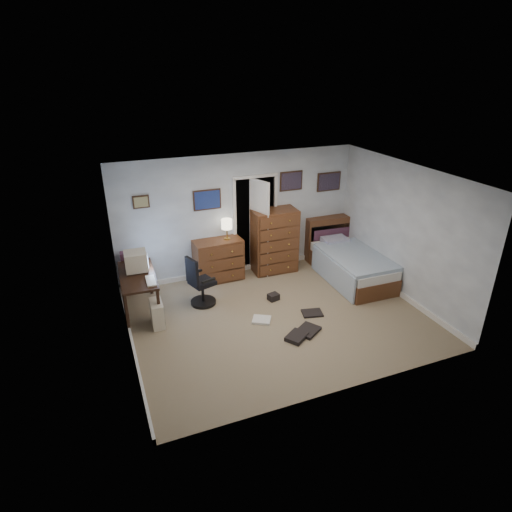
{
  "coord_description": "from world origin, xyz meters",
  "views": [
    {
      "loc": [
        -2.72,
        -5.8,
        4.09
      ],
      "look_at": [
        -0.3,
        0.3,
        1.1
      ],
      "focal_mm": 30.0,
      "sensor_mm": 36.0,
      "label": 1
    }
  ],
  "objects": [
    {
      "name": "floor",
      "position": [
        0.0,
        0.0,
        -0.01
      ],
      "size": [
        5.0,
        4.0,
        0.02
      ],
      "primitive_type": "cube",
      "color": "gray",
      "rests_on": "ground"
    },
    {
      "name": "computer_desk",
      "position": [
        -2.29,
        1.08,
        0.57
      ],
      "size": [
        0.64,
        1.31,
        0.74
      ],
      "rotation": [
        0.0,
        0.0,
        -0.04
      ],
      "color": "#311B10",
      "rests_on": "floor"
    },
    {
      "name": "crt_monitor",
      "position": [
        -2.18,
        1.23,
        0.92
      ],
      "size": [
        0.4,
        0.37,
        0.36
      ],
      "rotation": [
        0.0,
        0.0,
        -0.04
      ],
      "color": "beige",
      "rests_on": "computer_desk"
    },
    {
      "name": "keyboard",
      "position": [
        -2.02,
        0.73,
        0.75
      ],
      "size": [
        0.16,
        0.4,
        0.02
      ],
      "primitive_type": "cube",
      "rotation": [
        0.0,
        0.0,
        -0.04
      ],
      "color": "beige",
      "rests_on": "computer_desk"
    },
    {
      "name": "pc_tower",
      "position": [
        -2.0,
        0.53,
        0.22
      ],
      "size": [
        0.22,
        0.42,
        0.44
      ],
      "rotation": [
        0.0,
        0.0,
        -0.04
      ],
      "color": "beige",
      "rests_on": "floor"
    },
    {
      "name": "office_chair",
      "position": [
        -1.15,
        0.92,
        0.37
      ],
      "size": [
        0.59,
        0.59,
        0.96
      ],
      "rotation": [
        0.0,
        0.0,
        0.32
      ],
      "color": "black",
      "rests_on": "floor"
    },
    {
      "name": "media_stack",
      "position": [
        -2.32,
        1.83,
        0.43
      ],
      "size": [
        0.18,
        0.18,
        0.86
      ],
      "primitive_type": "cube",
      "rotation": [
        0.0,
        0.0,
        -0.05
      ],
      "color": "maroon",
      "rests_on": "floor"
    },
    {
      "name": "low_dresser",
      "position": [
        -0.53,
        1.77,
        0.43
      ],
      "size": [
        0.99,
        0.53,
        0.86
      ],
      "primitive_type": "cube",
      "rotation": [
        0.0,
        0.0,
        0.05
      ],
      "color": "brown",
      "rests_on": "floor"
    },
    {
      "name": "table_lamp",
      "position": [
        -0.33,
        1.77,
        1.16
      ],
      "size": [
        0.22,
        0.22,
        0.42
      ],
      "rotation": [
        0.0,
        0.0,
        0.05
      ],
      "color": "gold",
      "rests_on": "low_dresser"
    },
    {
      "name": "doorway",
      "position": [
        0.35,
        2.27,
        1.0
      ],
      "size": [
        0.96,
        1.12,
        2.05
      ],
      "color": "black",
      "rests_on": "floor"
    },
    {
      "name": "tall_dresser",
      "position": [
        0.69,
        1.75,
        0.67
      ],
      "size": [
        0.94,
        0.58,
        1.35
      ],
      "primitive_type": "cube",
      "rotation": [
        0.0,
        0.0,
        -0.04
      ],
      "color": "brown",
      "rests_on": "floor"
    },
    {
      "name": "headboard_bookcase",
      "position": [
        2.09,
        1.86,
        0.52
      ],
      "size": [
        1.1,
        0.35,
        0.98
      ],
      "rotation": [
        0.0,
        0.0,
        -0.06
      ],
      "color": "brown",
      "rests_on": "floor"
    },
    {
      "name": "bed",
      "position": [
        1.99,
        0.77,
        0.3
      ],
      "size": [
        1.08,
        1.96,
        0.64
      ],
      "rotation": [
        0.0,
        0.0,
        -0.02
      ],
      "color": "brown",
      "rests_on": "floor"
    },
    {
      "name": "wall_posters",
      "position": [
        0.57,
        1.98,
        1.75
      ],
      "size": [
        4.38,
        0.04,
        0.6
      ],
      "color": "#331E11",
      "rests_on": "floor"
    },
    {
      "name": "floor_clutter",
      "position": [
        0.14,
        -0.29,
        0.03
      ],
      "size": [
        1.32,
        1.59,
        0.12
      ],
      "rotation": [
        0.0,
        0.0,
        0.31
      ],
      "color": "silver",
      "rests_on": "floor"
    }
  ]
}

